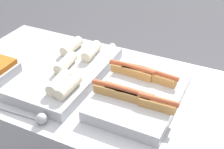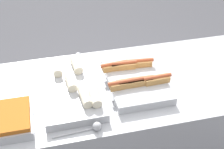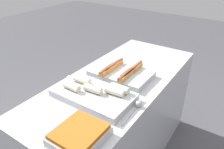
# 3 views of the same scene
# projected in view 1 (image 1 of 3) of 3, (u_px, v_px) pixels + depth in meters

# --- Properties ---
(tray_hotdogs) EXTENTS (0.36, 0.48, 0.10)m
(tray_hotdogs) POSITION_uv_depth(u_px,v_px,m) (140.00, 91.00, 1.30)
(tray_hotdogs) COLOR #B7BABF
(tray_hotdogs) RESTS_ON counter
(tray_wraps) EXTENTS (0.32, 0.56, 0.10)m
(tray_wraps) POSITION_uv_depth(u_px,v_px,m) (67.00, 71.00, 1.43)
(tray_wraps) COLOR #B7BABF
(tray_wraps) RESTS_ON counter
(serving_spoon_near) EXTENTS (0.24, 0.04, 0.04)m
(serving_spoon_near) POSITION_uv_depth(u_px,v_px,m) (37.00, 118.00, 1.19)
(serving_spoon_near) COLOR #B2B5BA
(serving_spoon_near) RESTS_ON counter
(serving_spoon_far) EXTENTS (0.24, 0.04, 0.04)m
(serving_spoon_far) POSITION_uv_depth(u_px,v_px,m) (109.00, 47.00, 1.65)
(serving_spoon_far) COLOR #B2B5BA
(serving_spoon_far) RESTS_ON counter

